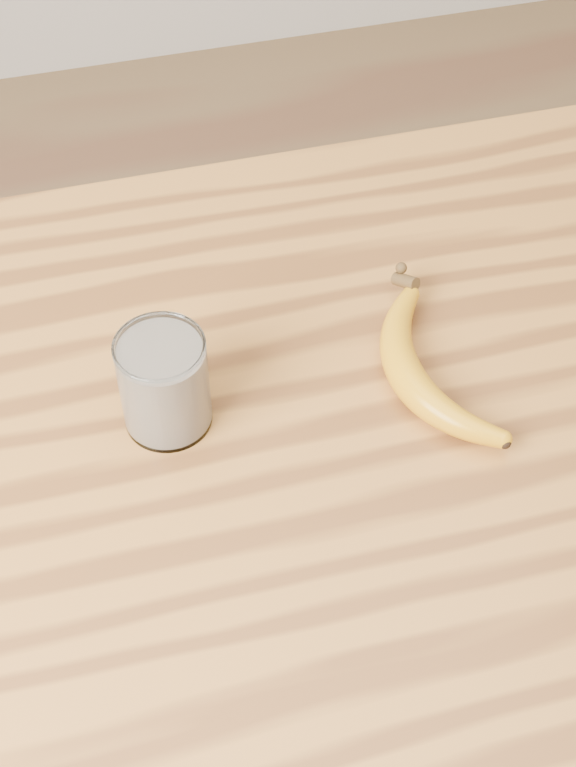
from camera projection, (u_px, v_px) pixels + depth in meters
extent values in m
plane|color=brown|center=(308.00, 765.00, 1.70)|extent=(4.00, 4.00, 0.00)
cube|color=#A96D2E|center=(322.00, 435.00, 1.02)|extent=(1.20, 0.80, 0.04)
cylinder|color=white|center=(164.00, 383.00, 0.97)|extent=(0.08, 0.08, 0.10)
torus|color=white|center=(159.00, 346.00, 0.93)|extent=(0.08, 0.08, 0.00)
cylinder|color=silver|center=(164.00, 385.00, 0.97)|extent=(0.08, 0.08, 0.09)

